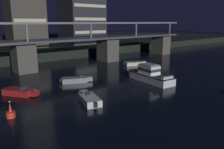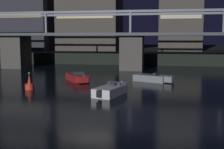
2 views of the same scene
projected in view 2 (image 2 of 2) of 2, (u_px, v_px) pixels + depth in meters
far_riverbank at (148, 51)px, 95.73m from camera, size 240.00×80.00×2.20m
river_bridge at (132, 45)px, 48.42m from camera, size 87.19×6.40×9.38m
speedboat_mid_right at (111, 90)px, 27.34m from camera, size 2.78×5.18×1.16m
speedboat_far_center at (152, 78)px, 35.63m from camera, size 5.04×3.19×1.16m
speedboat_far_right at (77, 77)px, 36.20m from camera, size 3.86×4.76×1.16m
channel_buoy at (29, 85)px, 30.02m from camera, size 0.90×0.90×1.76m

